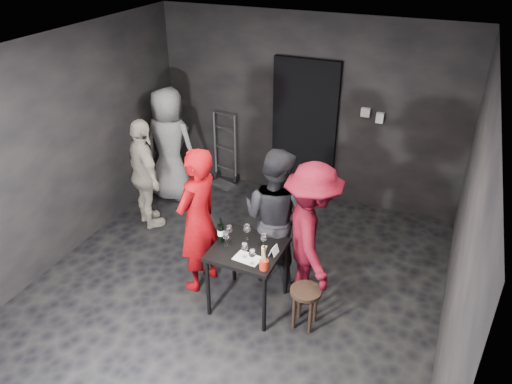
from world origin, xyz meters
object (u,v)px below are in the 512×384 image
at_px(hand_truck, 225,171).
at_px(server_red, 197,211).
at_px(breadstick_cup, 264,258).
at_px(bystander_grey, 169,137).
at_px(woman_black, 276,210).
at_px(man_maroon, 312,229).
at_px(wine_bottle, 221,232).
at_px(tasting_table, 248,256).
at_px(stool, 305,298).
at_px(bystander_cream, 145,173).

bearing_deg(hand_truck, server_red, -51.35).
bearing_deg(breadstick_cup, bystander_grey, 138.66).
xyz_separation_m(hand_truck, woman_black, (1.59, -1.91, 0.70)).
bearing_deg(hand_truck, bystander_grey, -108.35).
height_order(hand_truck, server_red, server_red).
relative_size(man_maroon, wine_bottle, 6.35).
bearing_deg(woman_black, server_red, 41.42).
bearing_deg(hand_truck, man_maroon, -26.66).
distance_m(tasting_table, wine_bottle, 0.37).
relative_size(wine_bottle, breadstick_cup, 1.02).
relative_size(hand_truck, man_maroon, 0.63).
bearing_deg(hand_truck, stool, -30.72).
bearing_deg(bystander_cream, bystander_grey, -46.88).
height_order(hand_truck, wine_bottle, hand_truck).
height_order(tasting_table, man_maroon, man_maroon).
xyz_separation_m(man_maroon, bystander_cream, (-2.50, 0.60, -0.13)).
distance_m(tasting_table, stool, 0.74).
bearing_deg(tasting_table, stool, -6.52).
relative_size(man_maroon, breadstick_cup, 6.48).
height_order(man_maroon, bystander_cream, man_maroon).
bearing_deg(wine_bottle, stool, -4.67).
bearing_deg(bystander_cream, breadstick_cup, -173.15).
height_order(hand_truck, woman_black, woman_black).
distance_m(server_red, wine_bottle, 0.38).
height_order(server_red, breadstick_cup, server_red).
relative_size(woman_black, wine_bottle, 6.32).
height_order(hand_truck, stool, hand_truck).
distance_m(server_red, woman_black, 0.87).
relative_size(hand_truck, bystander_grey, 0.60).
xyz_separation_m(bystander_grey, breadstick_cup, (2.31, -2.03, -0.10)).
xyz_separation_m(server_red, bystander_cream, (-1.27, 0.85, -0.19)).
xyz_separation_m(stool, man_maroon, (-0.10, 0.44, 0.55)).
xyz_separation_m(hand_truck, server_red, (0.85, -2.35, 0.77)).
relative_size(woman_black, bystander_cream, 1.15).
distance_m(stool, bystander_cream, 2.83).
xyz_separation_m(bystander_grey, wine_bottle, (1.71, -1.77, -0.11)).
relative_size(hand_truck, woman_black, 0.64).
relative_size(tasting_table, bystander_grey, 0.38).
distance_m(tasting_table, bystander_cream, 2.16).
bearing_deg(hand_truck, breadstick_cup, -38.01).
bearing_deg(tasting_table, hand_truck, 121.16).
bearing_deg(bystander_cream, woman_black, -155.40).
bearing_deg(hand_truck, bystander_cream, -86.98).
distance_m(hand_truck, bystander_cream, 1.67).
bearing_deg(man_maroon, breadstick_cup, 126.94).
relative_size(woman_black, man_maroon, 1.00).
height_order(hand_truck, breadstick_cup, hand_truck).
height_order(bystander_cream, bystander_grey, bystander_grey).
xyz_separation_m(man_maroon, wine_bottle, (-0.89, -0.36, -0.06)).
bearing_deg(bystander_grey, wine_bottle, 135.08).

